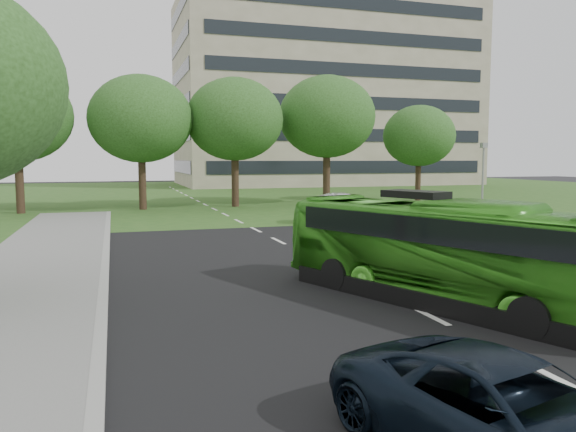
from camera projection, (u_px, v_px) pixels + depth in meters
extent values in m
plane|color=black|center=(385.00, 294.00, 14.82)|extent=(160.00, 160.00, 0.00)
cube|color=black|center=(232.00, 218.00, 33.81)|extent=(14.00, 120.00, 0.01)
cube|color=black|center=(256.00, 230.00, 28.11)|extent=(80.00, 12.00, 0.01)
cube|color=silver|center=(251.00, 227.00, 29.06)|extent=(0.15, 90.00, 0.01)
cube|color=gray|center=(96.00, 406.00, 7.96)|extent=(0.25, 60.00, 0.15)
cube|color=#27511B|center=(182.00, 193.00, 57.55)|extent=(120.00, 60.00, 0.01)
cube|color=gray|center=(324.00, 95.00, 78.94)|extent=(40.00, 20.00, 25.00)
cube|color=black|center=(353.00, 86.00, 69.40)|extent=(36.80, 0.10, 23.00)
cube|color=black|center=(180.00, 90.00, 73.00)|extent=(0.10, 18.40, 23.00)
cylinder|color=black|center=(20.00, 187.00, 36.35)|extent=(0.53, 0.53, 3.52)
ellipsoid|color=#214216|center=(16.00, 116.00, 35.88)|extent=(6.98, 6.98, 5.93)
cylinder|color=black|center=(142.00, 185.00, 39.18)|extent=(0.52, 0.52, 3.46)
ellipsoid|color=#214216|center=(141.00, 119.00, 38.71)|extent=(7.11, 7.11, 6.05)
cylinder|color=black|center=(235.00, 183.00, 41.59)|extent=(0.54, 0.54, 3.59)
ellipsoid|color=#214216|center=(235.00, 119.00, 41.11)|extent=(7.14, 7.14, 6.07)
cylinder|color=black|center=(327.00, 179.00, 45.04)|extent=(0.57, 0.57, 3.81)
ellipsoid|color=#214216|center=(327.00, 117.00, 44.53)|extent=(7.67, 7.67, 6.52)
cylinder|color=black|center=(418.00, 183.00, 47.78)|extent=(0.46, 0.46, 3.07)
ellipsoid|color=#214216|center=(419.00, 136.00, 47.37)|extent=(6.05, 6.05, 5.14)
imported|color=green|center=(444.00, 252.00, 13.84)|extent=(5.54, 9.32, 2.56)
imported|color=silver|center=(348.00, 208.00, 31.12)|extent=(5.26, 2.76, 1.65)
imported|color=black|center=(511.00, 416.00, 6.42)|extent=(3.24, 4.96, 1.27)
cylinder|color=gray|center=(483.00, 182.00, 35.02)|extent=(0.13, 0.13, 4.28)
cube|color=gray|center=(484.00, 145.00, 34.79)|extent=(0.40, 0.36, 0.32)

